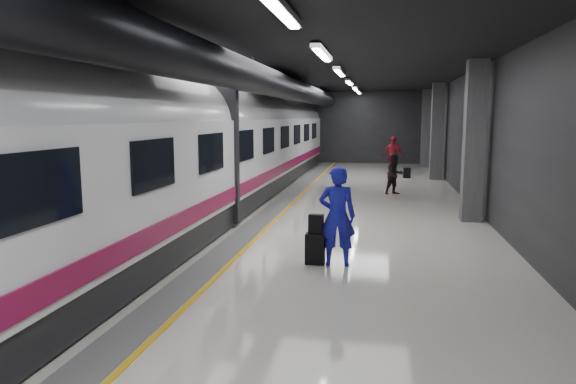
{
  "coord_description": "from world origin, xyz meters",
  "views": [
    {
      "loc": [
        2.0,
        -13.1,
        2.95
      ],
      "look_at": [
        -0.13,
        -1.39,
        1.19
      ],
      "focal_mm": 32.0,
      "sensor_mm": 36.0,
      "label": 1
    }
  ],
  "objects": [
    {
      "name": "ground",
      "position": [
        0.0,
        0.0,
        0.0
      ],
      "size": [
        40.0,
        40.0,
        0.0
      ],
      "primitive_type": "plane",
      "color": "silver",
      "rests_on": "ground"
    },
    {
      "name": "shoulder_bag",
      "position": [
        0.75,
        -3.11,
        0.82
      ],
      "size": [
        0.3,
        0.18,
        0.39
      ],
      "primitive_type": "cube",
      "rotation": [
        0.0,
        0.0,
        -0.09
      ],
      "color": "black",
      "rests_on": "suitcase_main"
    },
    {
      "name": "traveler_far_a",
      "position": [
        2.53,
        6.74,
        0.77
      ],
      "size": [
        0.94,
        0.89,
        1.53
      ],
      "primitive_type": "imported",
      "rotation": [
        0.0,
        0.0,
        0.58
      ],
      "color": "black",
      "rests_on": "ground"
    },
    {
      "name": "platform_hall",
      "position": [
        -0.29,
        0.96,
        3.54
      ],
      "size": [
        10.02,
        40.02,
        4.51
      ],
      "color": "black",
      "rests_on": "ground"
    },
    {
      "name": "suitcase_far",
      "position": [
        3.24,
        12.21,
        0.25
      ],
      "size": [
        0.36,
        0.26,
        0.5
      ],
      "primitive_type": "cube",
      "rotation": [
        0.0,
        0.0,
        0.12
      ],
      "color": "black",
      "rests_on": "ground"
    },
    {
      "name": "train",
      "position": [
        -3.25,
        -0.0,
        2.07
      ],
      "size": [
        3.05,
        38.0,
        4.05
      ],
      "color": "black",
      "rests_on": "ground"
    },
    {
      "name": "suitcase_main",
      "position": [
        0.74,
        -3.12,
        0.31
      ],
      "size": [
        0.39,
        0.25,
        0.63
      ],
      "primitive_type": "cube",
      "rotation": [
        0.0,
        0.0,
        -0.02
      ],
      "color": "black",
      "rests_on": "ground"
    },
    {
      "name": "traveler_main",
      "position": [
        1.17,
        -3.12,
        1.0
      ],
      "size": [
        0.76,
        0.53,
        2.0
      ],
      "primitive_type": "imported",
      "rotation": [
        0.0,
        0.0,
        3.21
      ],
      "color": "#1C22D2",
      "rests_on": "ground"
    },
    {
      "name": "traveler_far_b",
      "position": [
        2.57,
        13.66,
        0.98
      ],
      "size": [
        1.23,
        1.0,
        1.96
      ],
      "primitive_type": "imported",
      "rotation": [
        0.0,
        0.0,
        -0.54
      ],
      "color": "maroon",
      "rests_on": "ground"
    }
  ]
}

